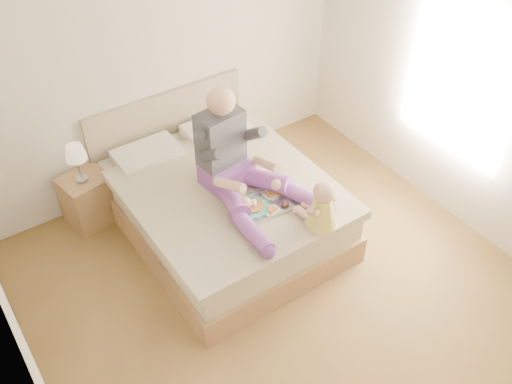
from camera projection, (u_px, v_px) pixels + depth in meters
room at (304, 155)px, 3.96m from camera, size 4.02×4.22×2.71m
bed at (220, 201)px, 5.38m from camera, size 1.70×2.18×1.00m
nightstand at (88, 199)px, 5.48m from camera, size 0.49×0.46×0.52m
lamp at (76, 155)px, 5.08m from camera, size 0.20×0.20×0.40m
adult at (237, 164)px, 4.87m from camera, size 0.83×1.23×0.98m
tray at (263, 202)px, 4.89m from camera, size 0.50×0.41×0.13m
baby at (321, 207)px, 4.62m from camera, size 0.29×0.39×0.44m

